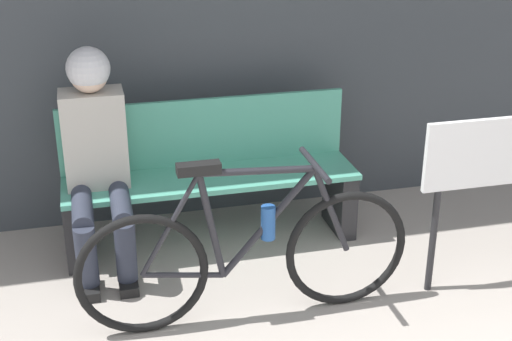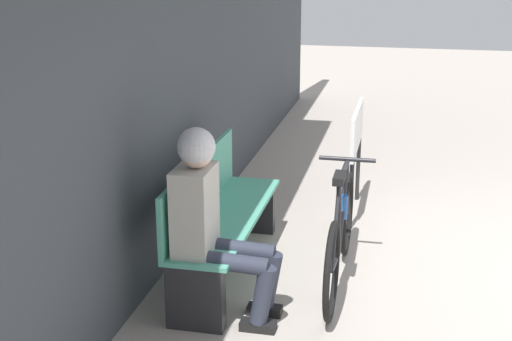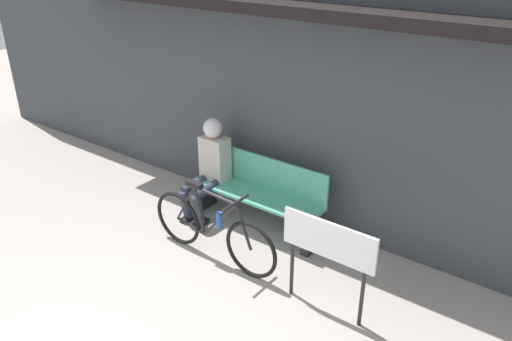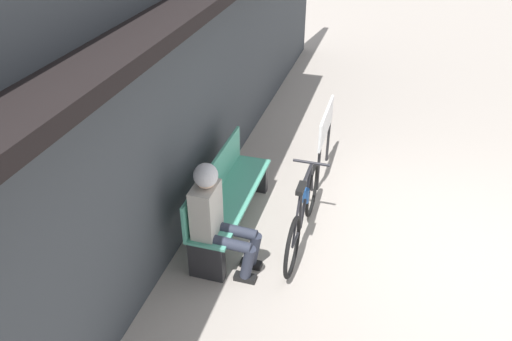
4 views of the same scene
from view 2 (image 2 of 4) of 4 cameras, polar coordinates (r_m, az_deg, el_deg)
The scene contains 5 objects.
storefront_wall at distance 4.94m, azimuth -7.72°, elevation 10.75°, with size 12.00×0.56×3.20m.
park_bench_near at distance 5.01m, azimuth -2.88°, elevation -4.00°, with size 1.69×0.42×0.84m.
bicycle at distance 4.91m, azimuth 6.76°, elevation -5.08°, with size 1.65×0.40×0.86m.
person_seated at distance 4.30m, azimuth -3.67°, elevation -3.42°, with size 0.34×0.64×1.22m.
signboard at distance 6.08m, azimuth 8.06°, elevation 2.76°, with size 0.91×0.04×0.94m.
Camera 2 is at (-4.61, 1.32, 2.24)m, focal length 50.00 mm.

